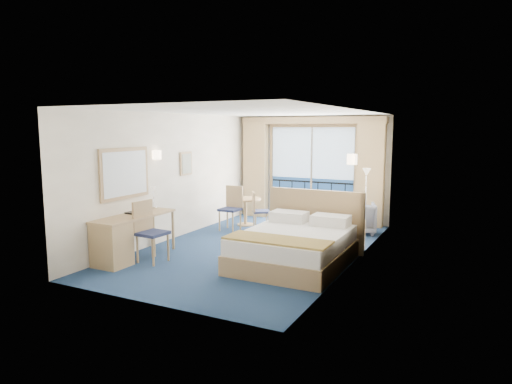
# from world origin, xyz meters

# --- Properties ---
(floor) EXTENTS (6.50, 6.50, 0.00)m
(floor) POSITION_xyz_m (0.00, 0.00, 0.00)
(floor) COLOR navy
(floor) RESTS_ON ground
(room_walls) EXTENTS (4.04, 6.54, 2.72)m
(room_walls) POSITION_xyz_m (0.00, 0.00, 1.78)
(room_walls) COLOR beige
(room_walls) RESTS_ON ground
(balcony_door) EXTENTS (2.36, 0.03, 2.52)m
(balcony_door) POSITION_xyz_m (-0.01, 3.22, 1.14)
(balcony_door) COLOR navy
(balcony_door) RESTS_ON room_walls
(curtain_left) EXTENTS (0.65, 0.22, 2.55)m
(curtain_left) POSITION_xyz_m (-1.55, 3.07, 1.28)
(curtain_left) COLOR tan
(curtain_left) RESTS_ON room_walls
(curtain_right) EXTENTS (0.65, 0.22, 2.55)m
(curtain_right) POSITION_xyz_m (1.55, 3.07, 1.28)
(curtain_right) COLOR tan
(curtain_right) RESTS_ON room_walls
(pelmet) EXTENTS (3.80, 0.25, 0.18)m
(pelmet) POSITION_xyz_m (0.00, 3.10, 2.58)
(pelmet) COLOR tan
(pelmet) RESTS_ON room_walls
(mirror) EXTENTS (0.05, 1.25, 0.95)m
(mirror) POSITION_xyz_m (-1.97, -1.50, 1.55)
(mirror) COLOR tan
(mirror) RESTS_ON room_walls
(wall_print) EXTENTS (0.04, 0.42, 0.52)m
(wall_print) POSITION_xyz_m (-1.97, 0.45, 1.60)
(wall_print) COLOR tan
(wall_print) RESTS_ON room_walls
(sconce_left) EXTENTS (0.18, 0.18, 0.18)m
(sconce_left) POSITION_xyz_m (-1.94, -0.60, 1.85)
(sconce_left) COLOR #FFDCB2
(sconce_left) RESTS_ON room_walls
(sconce_right) EXTENTS (0.18, 0.18, 0.18)m
(sconce_right) POSITION_xyz_m (1.94, -0.15, 1.85)
(sconce_right) COLOR #FFDCB2
(sconce_right) RESTS_ON room_walls
(bed) EXTENTS (1.91, 2.27, 1.20)m
(bed) POSITION_xyz_m (1.11, -0.64, 0.34)
(bed) COLOR tan
(bed) RESTS_ON ground
(nightstand) EXTENTS (0.46, 0.44, 0.61)m
(nightstand) POSITION_xyz_m (1.75, 0.64, 0.30)
(nightstand) COLOR tan
(nightstand) RESTS_ON ground
(phone) EXTENTS (0.20, 0.17, 0.08)m
(phone) POSITION_xyz_m (1.71, 0.68, 0.65)
(phone) COLOR silver
(phone) RESTS_ON nightstand
(armchair) EXTENTS (0.96, 0.97, 0.70)m
(armchair) POSITION_xyz_m (1.49, 2.25, 0.35)
(armchair) COLOR #4C525D
(armchair) RESTS_ON ground
(floor_lamp) EXTENTS (0.21, 0.21, 1.49)m
(floor_lamp) POSITION_xyz_m (1.63, 2.33, 1.13)
(floor_lamp) COLOR silver
(floor_lamp) RESTS_ON ground
(desk) EXTENTS (0.59, 1.72, 0.80)m
(desk) POSITION_xyz_m (-1.69, -2.06, 0.45)
(desk) COLOR tan
(desk) RESTS_ON ground
(desk_chair) EXTENTS (0.52, 0.50, 1.10)m
(desk_chair) POSITION_xyz_m (-1.32, -1.66, 0.62)
(desk_chair) COLOR #21284D
(desk_chair) RESTS_ON ground
(folder) EXTENTS (0.32, 0.24, 0.03)m
(folder) POSITION_xyz_m (-1.77, -1.49, 0.82)
(folder) COLOR black
(folder) RESTS_ON desk
(desk_lamp) EXTENTS (0.11, 0.11, 0.42)m
(desk_lamp) POSITION_xyz_m (-1.81, -0.90, 1.12)
(desk_lamp) COLOR silver
(desk_lamp) RESTS_ON desk
(round_table) EXTENTS (0.75, 0.75, 0.68)m
(round_table) POSITION_xyz_m (-1.22, 1.85, 0.51)
(round_table) COLOR tan
(round_table) RESTS_ON ground
(table_chair_a) EXTENTS (0.54, 0.53, 0.89)m
(table_chair_a) POSITION_xyz_m (-0.74, 1.58, 0.50)
(table_chair_a) COLOR #21284D
(table_chair_a) RESTS_ON ground
(table_chair_b) EXTENTS (0.45, 0.46, 1.04)m
(table_chair_b) POSITION_xyz_m (-1.27, 1.26, 0.58)
(table_chair_b) COLOR #21284D
(table_chair_b) RESTS_ON ground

